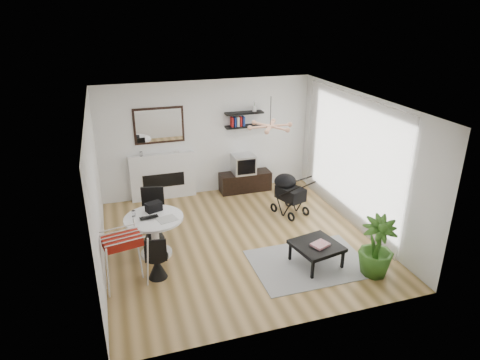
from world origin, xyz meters
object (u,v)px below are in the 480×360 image
object	(u,v)px
dining_table	(155,230)
tv_console	(245,182)
crt_tv	(244,164)
potted_plant	(377,247)
fireplace	(163,171)
drying_rack	(124,260)
stroller	(289,195)
coffee_table	(317,246)

from	to	relation	value
dining_table	tv_console	bearing A→B (deg)	43.07
crt_tv	potted_plant	world-z (taller)	potted_plant
fireplace	drying_rack	bearing A→B (deg)	-108.18
fireplace	stroller	xyz separation A→B (m)	(2.49, -1.58, -0.27)
tv_console	drying_rack	xyz separation A→B (m)	(-3.04, -3.14, 0.29)
fireplace	tv_console	size ratio (longest dim) A/B	1.74
drying_rack	coffee_table	distance (m)	3.24
stroller	coffee_table	size ratio (longest dim) A/B	1.09
potted_plant	coffee_table	bearing A→B (deg)	145.41
tv_console	crt_tv	world-z (taller)	crt_tv
fireplace	tv_console	xyz separation A→B (m)	(1.96, -0.15, -0.45)
stroller	coffee_table	xyz separation A→B (m)	(-0.35, -2.02, -0.06)
tv_console	crt_tv	size ratio (longest dim) A/B	2.36
tv_console	dining_table	xyz separation A→B (m)	(-2.46, -2.30, 0.27)
fireplace	drying_rack	xyz separation A→B (m)	(-1.08, -3.29, -0.16)
tv_console	coffee_table	world-z (taller)	tv_console
crt_tv	coffee_table	world-z (taller)	crt_tv
dining_table	coffee_table	distance (m)	2.88
fireplace	crt_tv	distance (m)	1.93
fireplace	potted_plant	size ratio (longest dim) A/B	2.06
fireplace	stroller	world-z (taller)	fireplace
dining_table	drying_rack	world-z (taller)	drying_rack
crt_tv	stroller	xyz separation A→B (m)	(0.57, -1.43, -0.28)
stroller	crt_tv	bearing A→B (deg)	91.77
fireplace	dining_table	distance (m)	2.50
crt_tv	drying_rack	xyz separation A→B (m)	(-3.00, -3.14, -0.17)
drying_rack	stroller	xyz separation A→B (m)	(3.57, 1.71, -0.11)
tv_console	dining_table	size ratio (longest dim) A/B	1.19
tv_console	coffee_table	bearing A→B (deg)	-87.07
drying_rack	tv_console	bearing A→B (deg)	33.73
stroller	potted_plant	distance (m)	2.62
dining_table	drying_rack	bearing A→B (deg)	-124.81
tv_console	drying_rack	distance (m)	4.38
potted_plant	tv_console	bearing A→B (deg)	103.80
crt_tv	potted_plant	distance (m)	4.14
fireplace	stroller	size ratio (longest dim) A/B	2.23
fireplace	coffee_table	size ratio (longest dim) A/B	2.44
tv_console	crt_tv	distance (m)	0.46
tv_console	coffee_table	size ratio (longest dim) A/B	1.40
potted_plant	drying_rack	bearing A→B (deg)	167.78
tv_console	drying_rack	bearing A→B (deg)	-134.11
crt_tv	coffee_table	xyz separation A→B (m)	(0.22, -3.45, -0.34)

